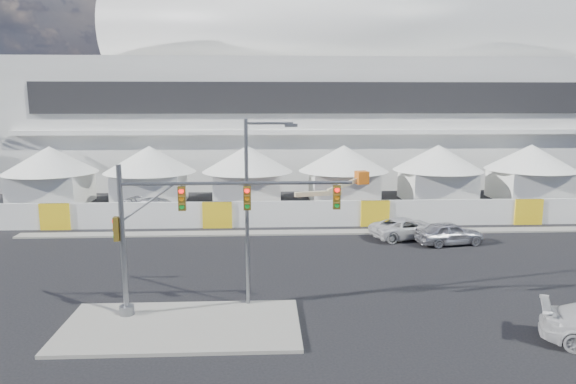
{
  "coord_description": "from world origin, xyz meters",
  "views": [
    {
      "loc": [
        -2.44,
        -23.55,
        9.46
      ],
      "look_at": [
        -0.87,
        10.0,
        3.5
      ],
      "focal_mm": 32.0,
      "sensor_mm": 36.0,
      "label": 1
    }
  ],
  "objects_px": {
    "pickup_curb": "(407,228)",
    "streetlight_median": "(252,200)",
    "lot_car_c": "(160,209)",
    "sedan_silver": "(450,233)",
    "boom_lift": "(312,207)",
    "traffic_mast": "(176,230)"
  },
  "relations": [
    {
      "from": "lot_car_c",
      "to": "pickup_curb",
      "type": "bearing_deg",
      "value": -88.17
    },
    {
      "from": "lot_car_c",
      "to": "traffic_mast",
      "type": "height_order",
      "value": "traffic_mast"
    },
    {
      "from": "pickup_curb",
      "to": "boom_lift",
      "type": "bearing_deg",
      "value": 28.58
    },
    {
      "from": "lot_car_c",
      "to": "streetlight_median",
      "type": "xyz_separation_m",
      "value": [
        7.99,
        -18.66,
        4.24
      ]
    },
    {
      "from": "sedan_silver",
      "to": "boom_lift",
      "type": "bearing_deg",
      "value": 38.38
    },
    {
      "from": "lot_car_c",
      "to": "streetlight_median",
      "type": "bearing_deg",
      "value": -134.26
    },
    {
      "from": "pickup_curb",
      "to": "lot_car_c",
      "type": "height_order",
      "value": "lot_car_c"
    },
    {
      "from": "traffic_mast",
      "to": "boom_lift",
      "type": "height_order",
      "value": "traffic_mast"
    },
    {
      "from": "sedan_silver",
      "to": "boom_lift",
      "type": "relative_size",
      "value": 0.59
    },
    {
      "from": "traffic_mast",
      "to": "streetlight_median",
      "type": "relative_size",
      "value": 1.2
    },
    {
      "from": "pickup_curb",
      "to": "traffic_mast",
      "type": "height_order",
      "value": "traffic_mast"
    },
    {
      "from": "streetlight_median",
      "to": "pickup_curb",
      "type": "bearing_deg",
      "value": 47.98
    },
    {
      "from": "sedan_silver",
      "to": "boom_lift",
      "type": "height_order",
      "value": "boom_lift"
    },
    {
      "from": "pickup_curb",
      "to": "streetlight_median",
      "type": "bearing_deg",
      "value": 121.1
    },
    {
      "from": "lot_car_c",
      "to": "traffic_mast",
      "type": "distance_m",
      "value": 20.49
    },
    {
      "from": "pickup_curb",
      "to": "streetlight_median",
      "type": "relative_size",
      "value": 0.61
    },
    {
      "from": "lot_car_c",
      "to": "boom_lift",
      "type": "height_order",
      "value": "boom_lift"
    },
    {
      "from": "sedan_silver",
      "to": "lot_car_c",
      "type": "bearing_deg",
      "value": 57.94
    },
    {
      "from": "sedan_silver",
      "to": "lot_car_c",
      "type": "distance_m",
      "value": 22.65
    },
    {
      "from": "lot_car_c",
      "to": "traffic_mast",
      "type": "xyz_separation_m",
      "value": [
        4.74,
        -19.69,
        3.14
      ]
    },
    {
      "from": "sedan_silver",
      "to": "lot_car_c",
      "type": "xyz_separation_m",
      "value": [
        -20.91,
        8.72,
        0.04
      ]
    },
    {
      "from": "pickup_curb",
      "to": "traffic_mast",
      "type": "bearing_deg",
      "value": 115.81
    }
  ]
}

